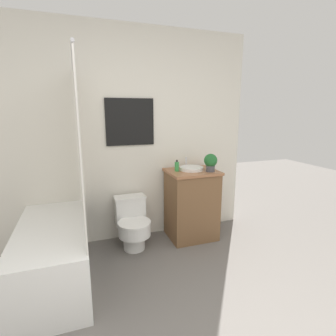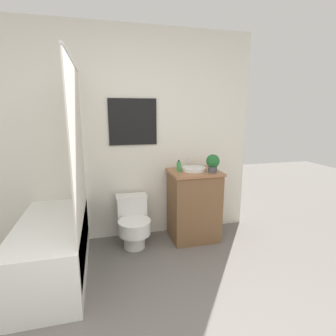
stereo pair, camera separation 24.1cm
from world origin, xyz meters
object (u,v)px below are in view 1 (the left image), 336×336
at_px(sink, 191,168).
at_px(potted_plant, 211,162).
at_px(soap_bottle, 177,166).
at_px(toilet, 133,223).

xyz_separation_m(sink, potted_plant, (0.18, -0.14, 0.10)).
height_order(soap_bottle, potted_plant, potted_plant).
height_order(toilet, potted_plant, potted_plant).
xyz_separation_m(soap_bottle, potted_plant, (0.37, -0.15, 0.06)).
xyz_separation_m(sink, soap_bottle, (-0.19, 0.01, 0.04)).
bearing_deg(potted_plant, soap_bottle, 157.93).
bearing_deg(sink, potted_plant, -38.54).
relative_size(toilet, soap_bottle, 4.25).
bearing_deg(soap_bottle, potted_plant, -22.07).
height_order(toilet, soap_bottle, soap_bottle).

